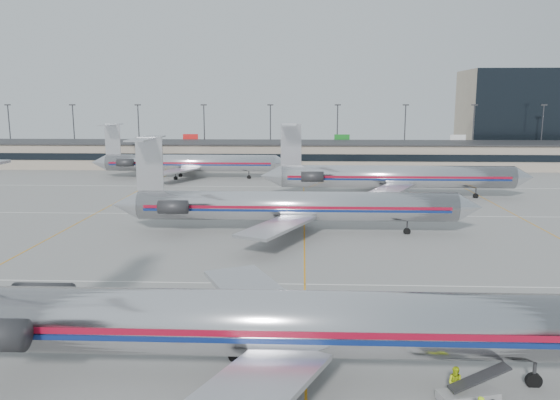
{
  "coord_description": "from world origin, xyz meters",
  "views": [
    {
      "loc": [
        -0.27,
        -35.92,
        15.75
      ],
      "look_at": [
        -2.88,
        26.8,
        4.5
      ],
      "focal_mm": 35.0,
      "sensor_mm": 36.0,
      "label": 1
    }
  ],
  "objects": [
    {
      "name": "ground",
      "position": [
        0.0,
        0.0,
        0.0
      ],
      "size": [
        260.0,
        260.0,
        0.0
      ],
      "primitive_type": "plane",
      "color": "gray",
      "rests_on": "ground"
    },
    {
      "name": "apron_markings",
      "position": [
        0.0,
        10.0,
        0.01
      ],
      "size": [
        160.0,
        0.15,
        0.02
      ],
      "primitive_type": "cube",
      "color": "silver",
      "rests_on": "ground"
    },
    {
      "name": "terminal",
      "position": [
        0.0,
        97.97,
        3.16
      ],
      "size": [
        162.0,
        17.0,
        6.25
      ],
      "color": "gray",
      "rests_on": "ground"
    },
    {
      "name": "light_mast_row",
      "position": [
        0.0,
        112.0,
        8.58
      ],
      "size": [
        163.6,
        0.4,
        15.28
      ],
      "color": "#38383D",
      "rests_on": "ground"
    },
    {
      "name": "distant_building",
      "position": [
        62.0,
        128.0,
        12.5
      ],
      "size": [
        30.0,
        20.0,
        25.0
      ],
      "primitive_type": "cube",
      "color": "tan",
      "rests_on": "ground"
    },
    {
      "name": "jet_foreground",
      "position": [
        -2.29,
        -7.01,
        3.58
      ],
      "size": [
        47.13,
        27.75,
        12.34
      ],
      "color": "silver",
      "rests_on": "ground"
    },
    {
      "name": "jet_second_row",
      "position": [
        -1.96,
        29.05,
        3.42
      ],
      "size": [
        45.0,
        26.49,
        11.78
      ],
      "color": "silver",
      "rests_on": "ground"
    },
    {
      "name": "jet_third_row",
      "position": [
        14.52,
        55.02,
        3.6
      ],
      "size": [
        45.35,
        27.89,
        12.4
      ],
      "color": "silver",
      "rests_on": "ground"
    },
    {
      "name": "jet_back_row",
      "position": [
        -24.56,
        76.92,
        3.33
      ],
      "size": [
        41.91,
        25.78,
        11.46
      ],
      "color": "silver",
      "rests_on": "ground"
    },
    {
      "name": "belt_loader",
      "position": [
        8.69,
        -8.85,
        0.54
      ],
      "size": [
        3.94,
        1.91,
        2.02
      ],
      "rotation": [
        0.0,
        0.0,
        0.24
      ],
      "color": "gray",
      "rests_on": "ground"
    },
    {
      "name": "ramp_worker_far",
      "position": [
        8.02,
        -8.6,
        0.93
      ],
      "size": [
        1.12,
        1.02,
        1.87
      ],
      "primitive_type": "imported",
      "rotation": [
        0.0,
        0.0,
        -0.44
      ],
      "color": "#BAD213",
      "rests_on": "ground"
    }
  ]
}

